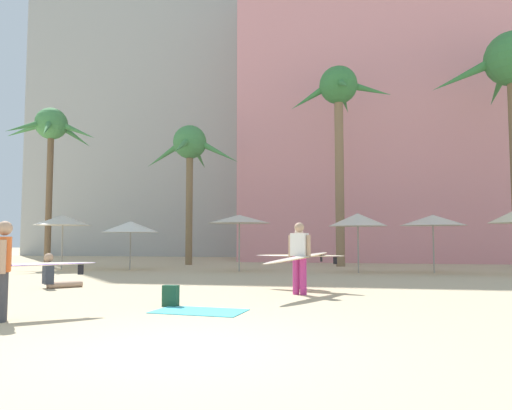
{
  "coord_description": "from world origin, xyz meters",
  "views": [
    {
      "loc": [
        2.02,
        -5.73,
        1.34
      ],
      "look_at": [
        0.2,
        4.05,
        2.05
      ],
      "focal_mm": 33.52,
      "sensor_mm": 36.0,
      "label": 1
    }
  ],
  "objects_px": {
    "cafe_umbrella_4": "(131,227)",
    "person_far_right": "(9,266)",
    "cafe_umbrella_2": "(239,219)",
    "beach_towel": "(199,311)",
    "backpack": "(171,296)",
    "person_mid_center": "(55,276)",
    "palm_tree_far_left": "(339,101)",
    "person_mid_left": "(299,256)",
    "cafe_umbrella_0": "(358,220)",
    "cafe_umbrella_5": "(433,220)",
    "cafe_umbrella_3": "(63,220)",
    "palm_tree_right": "(190,150)",
    "palm_tree_center": "(51,133)",
    "person_far_left": "(299,256)"
  },
  "relations": [
    {
      "from": "cafe_umbrella_2",
      "to": "beach_towel",
      "type": "distance_m",
      "value": 11.25
    },
    {
      "from": "palm_tree_far_left",
      "to": "person_mid_left",
      "type": "distance_m",
      "value": 13.23
    },
    {
      "from": "cafe_umbrella_2",
      "to": "person_mid_left",
      "type": "xyz_separation_m",
      "value": [
        3.11,
        -6.6,
        -1.28
      ]
    },
    {
      "from": "cafe_umbrella_0",
      "to": "person_far_left",
      "type": "distance_m",
      "value": 8.22
    },
    {
      "from": "palm_tree_right",
      "to": "cafe_umbrella_4",
      "type": "bearing_deg",
      "value": -105.91
    },
    {
      "from": "palm_tree_far_left",
      "to": "cafe_umbrella_3",
      "type": "bearing_deg",
      "value": -158.34
    },
    {
      "from": "palm_tree_right",
      "to": "backpack",
      "type": "bearing_deg",
      "value": -72.83
    },
    {
      "from": "palm_tree_far_left",
      "to": "beach_towel",
      "type": "xyz_separation_m",
      "value": [
        -2.48,
        -15.27,
        -8.23
      ]
    },
    {
      "from": "cafe_umbrella_3",
      "to": "beach_towel",
      "type": "distance_m",
      "value": 14.35
    },
    {
      "from": "backpack",
      "to": "person_far_right",
      "type": "xyz_separation_m",
      "value": [
        -2.11,
        -2.02,
        0.7
      ]
    },
    {
      "from": "palm_tree_right",
      "to": "cafe_umbrella_5",
      "type": "height_order",
      "value": "palm_tree_right"
    },
    {
      "from": "cafe_umbrella_0",
      "to": "cafe_umbrella_2",
      "type": "relative_size",
      "value": 0.9
    },
    {
      "from": "palm_tree_right",
      "to": "cafe_umbrella_3",
      "type": "distance_m",
      "value": 7.45
    },
    {
      "from": "cafe_umbrella_4",
      "to": "cafe_umbrella_3",
      "type": "bearing_deg",
      "value": -171.37
    },
    {
      "from": "person_far_right",
      "to": "person_far_left",
      "type": "distance_m",
      "value": 6.23
    },
    {
      "from": "palm_tree_right",
      "to": "cafe_umbrella_2",
      "type": "distance_m",
      "value": 6.87
    },
    {
      "from": "cafe_umbrella_5",
      "to": "person_far_right",
      "type": "distance_m",
      "value": 15.6
    },
    {
      "from": "palm_tree_center",
      "to": "cafe_umbrella_0",
      "type": "distance_m",
      "value": 16.17
    },
    {
      "from": "cafe_umbrella_0",
      "to": "person_mid_center",
      "type": "height_order",
      "value": "cafe_umbrella_0"
    },
    {
      "from": "cafe_umbrella_0",
      "to": "beach_towel",
      "type": "height_order",
      "value": "cafe_umbrella_0"
    },
    {
      "from": "palm_tree_right",
      "to": "person_far_right",
      "type": "bearing_deg",
      "value": -81.69
    },
    {
      "from": "cafe_umbrella_4",
      "to": "person_mid_left",
      "type": "height_order",
      "value": "cafe_umbrella_4"
    },
    {
      "from": "palm_tree_far_left",
      "to": "person_mid_left",
      "type": "bearing_deg",
      "value": -95.43
    },
    {
      "from": "cafe_umbrella_2",
      "to": "cafe_umbrella_3",
      "type": "height_order",
      "value": "cafe_umbrella_3"
    },
    {
      "from": "person_far_left",
      "to": "palm_tree_far_left",
      "type": "bearing_deg",
      "value": -161.48
    },
    {
      "from": "backpack",
      "to": "person_far_right",
      "type": "height_order",
      "value": "person_far_right"
    },
    {
      "from": "cafe_umbrella_2",
      "to": "cafe_umbrella_0",
      "type": "bearing_deg",
      "value": -0.49
    },
    {
      "from": "palm_tree_center",
      "to": "cafe_umbrella_4",
      "type": "bearing_deg",
      "value": -22.39
    },
    {
      "from": "beach_towel",
      "to": "person_far_right",
      "type": "distance_m",
      "value": 3.34
    },
    {
      "from": "palm_tree_center",
      "to": "backpack",
      "type": "bearing_deg",
      "value": -48.2
    },
    {
      "from": "cafe_umbrella_3",
      "to": "person_far_left",
      "type": "bearing_deg",
      "value": -34.38
    },
    {
      "from": "cafe_umbrella_4",
      "to": "beach_towel",
      "type": "xyz_separation_m",
      "value": [
        6.55,
        -10.96,
        -1.86
      ]
    },
    {
      "from": "cafe_umbrella_3",
      "to": "cafe_umbrella_5",
      "type": "xyz_separation_m",
      "value": [
        15.65,
        0.74,
        -0.08
      ]
    },
    {
      "from": "cafe_umbrella_5",
      "to": "person_mid_center",
      "type": "bearing_deg",
      "value": -145.01
    },
    {
      "from": "person_far_right",
      "to": "cafe_umbrella_3",
      "type": "bearing_deg",
      "value": -96.32
    },
    {
      "from": "palm_tree_far_left",
      "to": "beach_towel",
      "type": "relative_size",
      "value": 6.02
    },
    {
      "from": "palm_tree_center",
      "to": "cafe_umbrella_5",
      "type": "height_order",
      "value": "palm_tree_center"
    },
    {
      "from": "backpack",
      "to": "person_mid_center",
      "type": "xyz_separation_m",
      "value": [
        -4.39,
        2.8,
        0.12
      ]
    },
    {
      "from": "cafe_umbrella_2",
      "to": "cafe_umbrella_4",
      "type": "height_order",
      "value": "cafe_umbrella_2"
    },
    {
      "from": "person_far_right",
      "to": "person_mid_center",
      "type": "bearing_deg",
      "value": -100.07
    },
    {
      "from": "cafe_umbrella_5",
      "to": "person_mid_center",
      "type": "relative_size",
      "value": 2.58
    },
    {
      "from": "person_far_right",
      "to": "person_far_left",
      "type": "xyz_separation_m",
      "value": [
        4.45,
        4.35,
        0.03
      ]
    },
    {
      "from": "cafe_umbrella_0",
      "to": "person_far_right",
      "type": "relative_size",
      "value": 1.04
    },
    {
      "from": "cafe_umbrella_3",
      "to": "cafe_umbrella_4",
      "type": "distance_m",
      "value": 3.04
    },
    {
      "from": "palm_tree_center",
      "to": "person_far_left",
      "type": "xyz_separation_m",
      "value": [
        13.69,
        -10.35,
        -5.84
      ]
    },
    {
      "from": "cafe_umbrella_4",
      "to": "person_mid_left",
      "type": "relative_size",
      "value": 0.95
    },
    {
      "from": "cafe_umbrella_4",
      "to": "person_far_right",
      "type": "bearing_deg",
      "value": -73.49
    },
    {
      "from": "cafe_umbrella_0",
      "to": "palm_tree_center",
      "type": "bearing_deg",
      "value": 171.18
    },
    {
      "from": "cafe_umbrella_2",
      "to": "cafe_umbrella_3",
      "type": "relative_size",
      "value": 1.09
    },
    {
      "from": "cafe_umbrella_2",
      "to": "backpack",
      "type": "bearing_deg",
      "value": -85.02
    }
  ]
}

